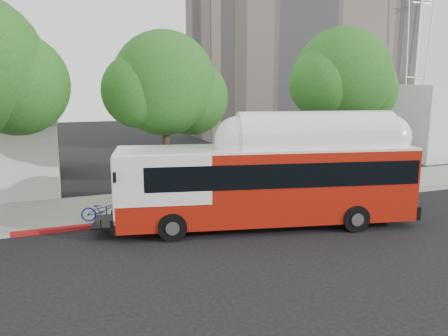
% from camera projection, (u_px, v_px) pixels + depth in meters
% --- Properties ---
extents(ground, '(120.00, 120.00, 0.00)m').
position_uv_depth(ground, '(229.00, 244.00, 16.90)').
color(ground, black).
rests_on(ground, ground).
extents(sidewalk, '(60.00, 5.00, 0.15)m').
position_uv_depth(sidewalk, '(184.00, 201.00, 22.85)').
color(sidewalk, gray).
rests_on(sidewalk, ground).
extents(curb_strip, '(60.00, 0.30, 0.15)m').
position_uv_depth(curb_strip, '(199.00, 214.00, 20.47)').
color(curb_strip, gray).
rests_on(curb_strip, ground).
extents(red_curb_segment, '(10.00, 0.32, 0.16)m').
position_uv_depth(red_curb_segment, '(134.00, 221.00, 19.42)').
color(red_curb_segment, maroon).
rests_on(red_curb_segment, ground).
extents(street_tree_mid, '(5.75, 5.00, 8.62)m').
position_uv_depth(street_tree_mid, '(172.00, 88.00, 21.13)').
color(street_tree_mid, '#2D2116').
rests_on(street_tree_mid, ground).
extents(street_tree_right, '(6.21, 5.40, 9.18)m').
position_uv_depth(street_tree_right, '(348.00, 81.00, 24.38)').
color(street_tree_right, '#2D2116').
rests_on(street_tree_right, ground).
extents(transit_bus, '(13.68, 5.33, 3.99)m').
position_uv_depth(transit_bus, '(268.00, 184.00, 18.69)').
color(transit_bus, '#9E180B').
rests_on(transit_bus, ground).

